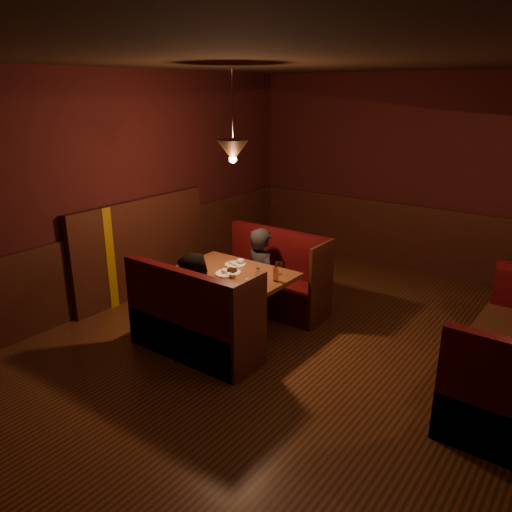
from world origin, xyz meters
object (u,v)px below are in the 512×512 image
Objects in this scene: main_table at (236,285)px; diner_a at (262,257)px; main_bench_far at (274,284)px; diner_b at (196,289)px; main_bench_near at (191,328)px.

main_table is 0.60m from diner_a.
main_bench_far is (0.02, 0.75, -0.23)m from main_table.
main_bench_near is at bearing -104.27° from diner_b.
diner_a reaches higher than diner_b.
main_bench_far is at bearing 71.64° from diner_b.
diner_a reaches higher than main_bench_near.
main_bench_near is at bearing 112.73° from diner_a.
diner_b is (-0.01, -1.41, 0.40)m from main_bench_far.
main_table is at bearing -91.26° from main_bench_far.
main_bench_far is at bearing 90.00° from main_bench_near.
main_bench_far and main_bench_near have the same top height.
main_bench_far is at bearing 88.74° from main_table.
diner_b is at bearing 93.82° from main_bench_near.
main_bench_far is 1.02× the size of diner_b.
diner_a is 1.22m from diner_b.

